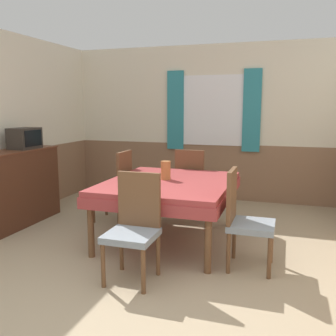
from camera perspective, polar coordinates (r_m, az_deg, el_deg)
ground_plane at (r=2.97m, az=-13.19°, el=-23.18°), size 16.00×16.00×0.00m
wall_back at (r=6.45m, az=5.98°, el=6.89°), size 5.12×0.10×2.60m
wall_left at (r=5.62m, az=-23.74°, el=5.67°), size 0.05×4.56×2.60m
dining_table at (r=4.41m, az=0.20°, el=-3.21°), size 1.45×1.70×0.72m
chair_left_far at (r=5.24m, az=-7.84°, el=-2.48°), size 0.44×0.44×0.98m
chair_head_window at (r=5.43m, az=3.59°, el=-1.99°), size 0.44×0.44×0.98m
chair_right_near at (r=3.77m, az=11.48°, el=-7.30°), size 0.44×0.44×0.98m
chair_head_near at (r=3.49m, az=-5.16°, el=-8.53°), size 0.44×0.44×0.98m
sideboard at (r=5.44m, az=-22.15°, el=-2.69°), size 0.46×1.34×1.01m
tv at (r=5.47m, az=-21.00°, el=4.24°), size 0.29×0.41×0.28m
vase at (r=4.45m, az=-0.35°, el=-0.35°), size 0.12×0.12×0.22m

